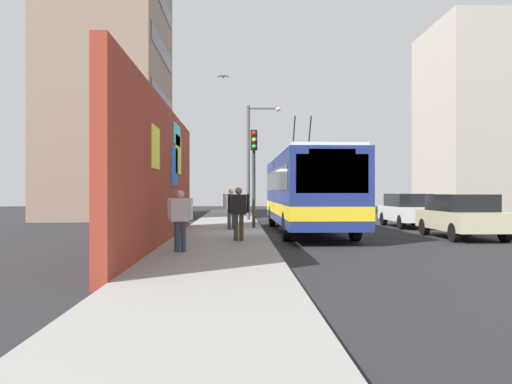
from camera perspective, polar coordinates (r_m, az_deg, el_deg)
The scene contains 14 objects.
ground_plane at distance 19.72m, azimuth 0.94°, elevation -4.83°, with size 80.00×80.00×0.00m, color #232326.
sidewalk_slab at distance 19.69m, azimuth -3.72°, elevation -4.62°, with size 48.00×3.20×0.15m, color gray.
graffiti_wall at distance 16.13m, azimuth -10.33°, elevation 1.87°, with size 14.66×0.32×4.37m.
building_far_left at distance 35.23m, azimuth -15.86°, elevation 13.69°, with size 10.20×6.65×19.99m.
building_far_right at distance 40.68m, azimuth 24.48°, elevation 7.21°, with size 8.29×8.44×13.51m.
city_bus at distance 21.16m, azimuth 5.63°, elevation 0.31°, with size 11.55×2.61×4.97m.
parked_car_champagne at distance 19.82m, azimuth 21.86°, elevation -2.40°, with size 4.16×1.92×1.58m.
parked_car_white at distance 25.22m, azimuth 16.52°, elevation -1.88°, with size 4.19×1.75×1.58m.
pedestrian_midblock at distance 20.70m, azimuth -2.77°, elevation -1.49°, with size 0.22×0.67×1.66m.
pedestrian_at_curb at distance 15.91m, azimuth -1.94°, elevation -1.94°, with size 0.22×0.67×1.66m.
pedestrian_near_wall at distance 13.11m, azimuth -8.42°, elevation -2.67°, with size 0.22×0.64×1.56m.
traffic_light at distance 21.45m, azimuth -0.24°, elevation 3.38°, with size 0.49×0.28×4.12m.
street_lamp at distance 27.91m, azimuth -0.41°, elevation 4.29°, with size 0.44×1.87×6.21m.
flying_pigeons at distance 21.40m, azimuth 0.04°, elevation 19.07°, with size 10.22×3.43×2.81m.
Camera 1 is at (-19.62, 1.03, 1.67)m, focal length 36.00 mm.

